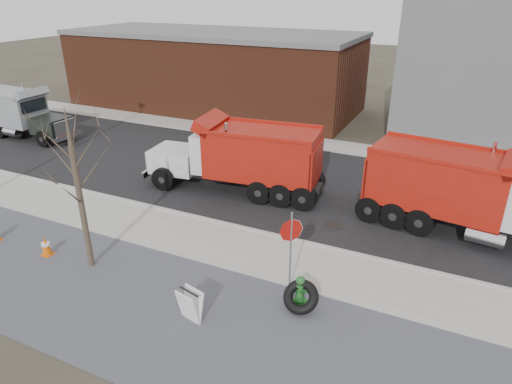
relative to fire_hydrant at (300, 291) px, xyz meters
The scene contains 16 objects.
ground 3.80m from the fire_hydrant, 155.58° to the left, with size 120.00×120.00×0.00m, color #383328.
gravel_verge 3.97m from the fire_hydrant, 150.62° to the right, with size 60.00×5.00×0.03m, color slate.
sidewalk 3.91m from the fire_hydrant, 152.23° to the left, with size 60.00×2.50×0.06m, color #9E9B93.
curb 4.65m from the fire_hydrant, 137.87° to the left, with size 60.00×0.15×0.11m, color #9E9B93.
road 8.59m from the fire_hydrant, 113.64° to the left, with size 60.00×9.40×0.02m, color black.
far_sidewalk 14.00m from the fire_hydrant, 104.24° to the left, with size 60.00×2.00×0.06m, color #9E9B93.
building_brick 23.03m from the fire_hydrant, 125.91° to the left, with size 20.20×8.20×5.30m.
bare_tree 7.31m from the fire_hydrant, behind, with size 3.20×3.20×5.20m.
fire_hydrant is the anchor object (origin of this frame).
truck_tire 0.26m from the fire_hydrant, 65.22° to the right, with size 0.98×0.92×0.85m.
stop_sign 1.49m from the fire_hydrant, 136.81° to the left, with size 0.51×0.51×2.55m.
sandwich_board 3.03m from the fire_hydrant, 140.98° to the right, with size 0.75×0.57×0.94m.
traffic_cone_near 8.48m from the fire_hydrant, behind, with size 0.36×0.36×0.69m.
dump_truck_red_a 7.39m from the fire_hydrant, 58.87° to the left, with size 8.16×3.17×3.27m.
dump_truck_red_b 7.95m from the fire_hydrant, 128.79° to the left, with size 7.68×2.98×3.21m.
dump_truck_grey 21.49m from the fire_hydrant, 159.27° to the left, with size 6.37×2.08×2.89m.
Camera 1 is at (6.75, -11.42, 8.17)m, focal length 32.00 mm.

